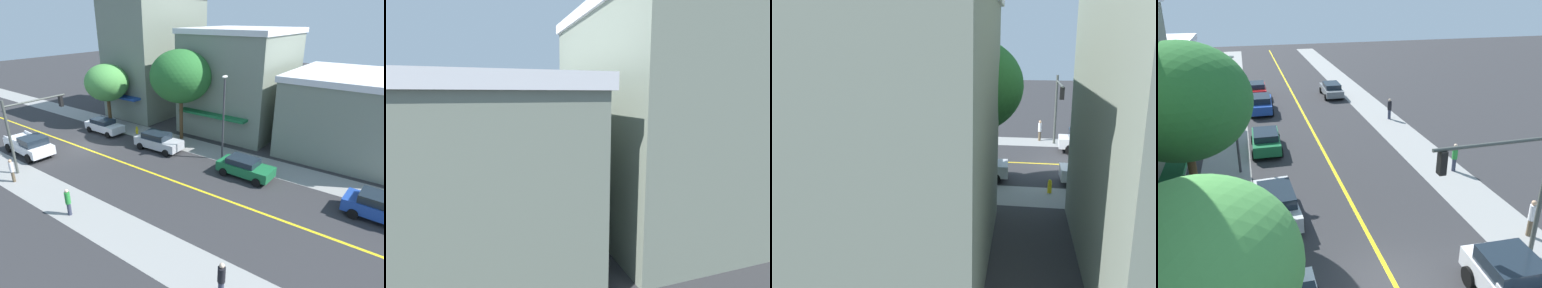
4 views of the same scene
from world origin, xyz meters
The scene contains 17 objects.
ground_plane centered at (0.00, 0.00, 0.00)m, with size 140.00×140.00×0.00m, color #2D2D30.
sidewalk_right centered at (6.48, 0.00, 0.00)m, with size 3.02×126.00×0.01m, color gray.
road_centerline_stripe centered at (0.00, 0.00, 0.00)m, with size 0.20×126.00×0.00m, color yellow.
street_tree_left_near centered at (-6.17, -3.41, 4.76)m, with size 4.71×4.71×6.78m.
street_tree_right_corner centered at (-7.43, 5.79, 6.20)m, with size 5.84×5.84×8.69m.
fire_hydrant centered at (-5.75, 1.20, 0.39)m, with size 0.44×0.24×0.79m.
parking_meter centered at (-5.55, 5.83, 0.84)m, with size 0.12×0.18×1.27m.
traffic_light_mast centered at (4.61, 0.10, 3.92)m, with size 5.09×0.32×5.84m.
street_lamp centered at (-5.61, 11.64, 4.37)m, with size 0.70×0.36×7.17m.
red_sedan_left_curb centered at (-3.77, 29.65, 0.83)m, with size 2.15×4.13×1.57m.
blue_sedan_left_curb centered at (-3.59, 24.12, 0.83)m, with size 2.25×4.64×1.59m.
silver_sedan_left_curb centered at (-3.89, 5.86, 0.84)m, with size 2.21×4.56×1.61m.
grey_sedan_right_curb centered at (3.83, 28.02, 0.77)m, with size 2.09×4.65×1.44m.
green_sedan_left_curb centered at (-3.80, 14.75, 0.79)m, with size 2.11×4.25×1.48m.
pedestrian_green_shirt centered at (7.18, 8.37, 0.96)m, with size 0.33×0.33×1.80m.
pedestrian_black_shirt centered at (6.97, 19.19, 0.96)m, with size 0.35×0.35×1.81m.
pedestrian_white_shirt centered at (7.09, 1.30, 0.99)m, with size 0.30×0.30×1.82m.
Camera 4 is at (-4.80, -11.19, 10.59)m, focal length 36.61 mm.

